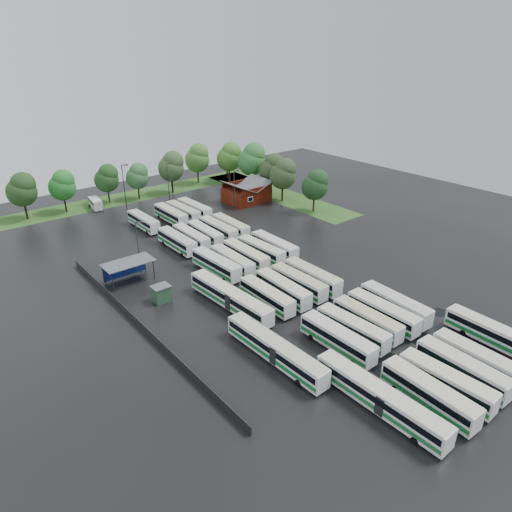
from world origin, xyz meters
TOP-DOWN VIEW (x-y plane):
  - ground at (0.00, 0.00)m, footprint 160.00×160.00m
  - brick_building at (24.00, 42.77)m, footprint 10.07×8.60m
  - wash_shed at (-17.20, 22.02)m, footprint 8.20×4.20m
  - utility_hut at (-16.20, 12.60)m, footprint 2.70×2.20m
  - grass_strip_north at (2.00, 64.80)m, footprint 80.00×10.00m
  - grass_strip_east at (34.00, 42.80)m, footprint 10.00×50.00m
  - west_fence at (-22.20, 8.00)m, footprint 0.10×50.00m
  - bus_r0c0 at (-4.58, -25.80)m, footprint 2.84×11.22m
  - bus_r0c1 at (-1.36, -25.96)m, footprint 2.70×11.00m
  - bus_r0c2 at (2.16, -25.91)m, footprint 2.74×11.17m
  - bus_r0c3 at (5.20, -26.25)m, footprint 2.63×11.07m
  - bus_r1c0 at (-4.58, -12.71)m, footprint 2.43×11.13m
  - bus_r1c1 at (-1.21, -12.36)m, footprint 2.72×10.81m
  - bus_r1c2 at (1.99, -12.24)m, footprint 2.38×10.65m
  - bus_r1c3 at (5.10, -12.54)m, footprint 2.40×11.10m
  - bus_r1c4 at (8.24, -12.34)m, footprint 2.91×11.35m
  - bus_r2c0 at (-4.54, 1.41)m, footprint 2.47×10.71m
  - bus_r2c1 at (-1.22, 1.47)m, footprint 2.82×11.11m
  - bus_r2c2 at (2.15, 1.51)m, footprint 2.42×10.89m
  - bus_r2c3 at (5.16, 1.41)m, footprint 2.44×11.20m
  - bus_r3c0 at (-4.38, 14.95)m, footprint 2.79×11.30m
  - bus_r3c1 at (-1.39, 14.49)m, footprint 2.58×10.87m
  - bus_r3c2 at (1.91, 14.81)m, footprint 2.52×11.08m
  - bus_r3c3 at (5.40, 14.76)m, footprint 2.73×10.96m
  - bus_r3c4 at (8.56, 14.64)m, footprint 2.58×11.20m
  - bus_r4c0 at (-4.41, 28.13)m, footprint 2.41×11.05m
  - bus_r4c1 at (-1.20, 28.20)m, footprint 2.42×10.70m
  - bus_r4c2 at (1.99, 28.14)m, footprint 2.70×10.71m
  - bus_r4c3 at (5.28, 28.35)m, footprint 2.39×10.95m
  - bus_r4c4 at (8.32, 28.23)m, footprint 2.51×10.79m
  - bus_r5c0 at (-4.48, 42.05)m, footprint 2.38×10.69m
  - bus_r5c2 at (2.07, 41.99)m, footprint 2.38×11.07m
  - bus_r5c3 at (5.16, 41.94)m, footprint 2.67×11.06m
  - bus_r5c4 at (8.27, 42.10)m, footprint 2.56×11.08m
  - artic_bus_west_a at (-9.23, -22.79)m, footprint 2.43×16.25m
  - artic_bus_west_b at (-9.17, 4.35)m, footprint 3.17×16.91m
  - artic_bus_west_c at (-12.32, -9.37)m, footprint 2.62×16.31m
  - artic_bus_east at (12.01, -26.64)m, footprint 2.72×16.19m
  - minibus at (-7.43, 61.38)m, footprint 2.75×5.81m
  - tree_north_0 at (-22.04, 64.08)m, footprint 6.49×6.49m
  - tree_north_1 at (-13.57, 63.48)m, footprint 6.08×6.08m
  - tree_north_2 at (-2.89, 63.64)m, footprint 5.86×5.86m
  - tree_north_3 at (4.21, 61.68)m, footprint 5.61×5.61m
  - tree_north_4 at (13.52, 60.86)m, footprint 6.70×6.70m
  - tree_north_5 at (23.80, 64.52)m, footprint 6.77×6.77m
  - tree_north_6 at (33.07, 63.24)m, footprint 5.46×5.46m
  - tree_east_0 at (31.89, 26.89)m, footprint 6.10×6.10m
  - tree_east_1 at (31.56, 37.51)m, footprint 6.50×6.50m
  - tree_east_2 at (33.07, 43.53)m, footprint 6.45×6.45m
  - tree_east_3 at (32.64, 51.25)m, footprint 7.43×7.43m
  - tree_east_4 at (31.23, 59.58)m, footprint 6.88×6.88m
  - lamp_post_ne at (17.13, 38.35)m, footprint 1.52×0.30m
  - lamp_post_nw at (-14.18, 23.67)m, footprint 1.42×0.28m
  - lamp_post_back_w at (-2.19, 55.24)m, footprint 1.69×0.33m
  - lamp_post_back_e at (8.25, 53.37)m, footprint 1.56×0.30m
  - puddle_0 at (-2.03, -19.05)m, footprint 5.46×5.46m
  - puddle_1 at (6.07, -19.18)m, footprint 4.02×4.02m
  - puddle_2 at (-6.76, 2.98)m, footprint 5.86×5.86m
  - puddle_3 at (6.30, 0.57)m, footprint 3.38×3.38m
  - puddle_4 at (14.00, -16.24)m, footprint 2.66×2.66m

SIDE VIEW (x-z plane):
  - ground at x=0.00m, z-range 0.00..0.00m
  - puddle_0 at x=-2.03m, z-range 0.00..0.01m
  - puddle_1 at x=6.07m, z-range 0.00..0.01m
  - puddle_2 at x=-6.76m, z-range 0.00..0.01m
  - puddle_3 at x=6.30m, z-range 0.00..0.01m
  - puddle_4 at x=14.00m, z-range 0.00..0.01m
  - grass_strip_north at x=2.00m, z-range 0.00..0.01m
  - grass_strip_east at x=34.00m, z-range 0.00..0.01m
  - west_fence at x=-22.20m, z-range 0.00..1.20m
  - utility_hut at x=-16.20m, z-range 0.01..2.63m
  - minibus at x=-7.43m, z-range 0.13..2.57m
  - bus_r1c2 at x=1.99m, z-range 0.15..3.11m
  - bus_r4c2 at x=1.99m, z-range 0.15..3.11m
  - bus_r5c0 at x=-4.48m, z-range 0.15..3.12m
  - bus_r4c1 at x=-1.20m, z-range 0.15..3.12m
  - bus_r2c0 at x=-4.54m, z-range 0.15..3.12m
  - bus_r1c1 at x=-1.21m, z-range 0.15..3.13m
  - bus_r4c4 at x=8.32m, z-range 0.15..3.14m
  - bus_r3c1 at x=-1.39m, z-range 0.15..3.16m
  - artic_bus_east at x=12.01m, z-range 0.16..3.16m
  - bus_r2c2 at x=2.15m, z-range 0.15..3.18m
  - bus_r3c3 at x=5.40m, z-range 0.15..3.18m
  - artic_bus_west_a at x=-9.23m, z-range 0.16..3.18m
  - bus_r0c1 at x=-1.36m, z-range 0.15..3.19m
  - artic_bus_west_c at x=-12.32m, z-range 0.16..3.18m
  - bus_r4c3 at x=5.28m, z-range 0.15..3.20m
  - bus_r5c3 at x=5.16m, z-range 0.15..3.21m
  - bus_r0c3 at x=5.20m, z-range 0.15..3.22m
  - bus_r2c1 at x=-1.22m, z-range 0.15..3.22m
  - bus_r4c0 at x=-4.41m, z-range 0.15..3.23m
  - bus_r5c4 at x=8.27m, z-range 0.15..3.23m
  - bus_r3c2 at x=1.91m, z-range 0.15..3.23m
  - bus_r5c2 at x=2.07m, z-range 0.15..3.24m
  - bus_r0c2 at x=2.16m, z-range 0.15..3.24m
  - bus_r1c3 at x=5.10m, z-range 0.15..3.24m
  - bus_r1c0 at x=-4.58m, z-range 0.15..3.25m
  - bus_r0c0 at x=-4.58m, z-range 0.15..3.25m
  - bus_r3c4 at x=8.56m, z-range 0.16..3.26m
  - bus_r2c3 at x=5.16m, z-range 0.16..3.27m
  - bus_r3c0 at x=-4.38m, z-range 0.16..3.28m
  - bus_r1c4 at x=8.24m, z-range 0.16..3.29m
  - artic_bus_west_b at x=-9.17m, z-range 0.17..3.29m
  - brick_building at x=24.00m, z-range -0.83..4.56m
  - wash_shed at x=-17.20m, z-range 1.20..4.78m
  - lamp_post_nw at x=-14.18m, z-range 0.74..9.98m
  - lamp_post_ne at x=17.13m, z-range 0.80..10.66m
  - tree_north_6 at x=33.07m, z-range 1.29..10.34m
  - lamp_post_back_e at x=8.25m, z-range 0.82..10.94m
  - tree_north_3 at x=4.21m, z-range 1.33..10.62m
  - tree_north_2 at x=-2.89m, z-range 1.39..11.09m
  - lamp_post_back_w at x=-2.19m, z-range 0.89..11.87m
  - tree_north_1 at x=-13.57m, z-range 1.45..11.52m
  - tree_east_0 at x=31.89m, z-range 1.45..11.55m
  - tree_east_2 at x=33.07m, z-range 1.53..12.22m
  - tree_north_0 at x=-22.04m, z-range 1.54..12.29m
  - tree_east_1 at x=31.56m, z-range 1.54..12.30m
  - tree_north_4 at x=13.52m, z-range 1.59..12.69m
  - tree_north_5 at x=23.80m, z-range 1.61..12.81m
  - tree_east_4 at x=31.23m, z-range 1.63..13.03m
  - tree_east_3 at x=32.64m, z-range 1.76..14.07m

